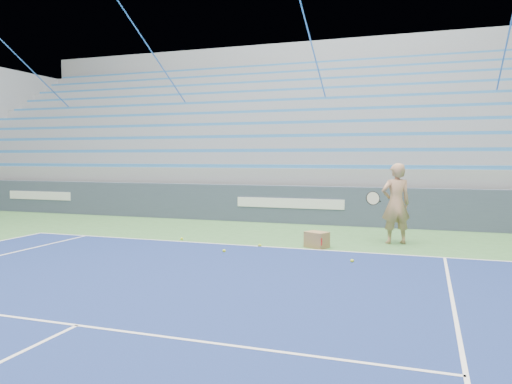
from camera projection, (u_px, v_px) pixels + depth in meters
The scene contains 8 objects.
sponsor_barrier at pixel (291, 204), 14.61m from camera, with size 30.00×0.32×1.10m.
bleachers at pixel (328, 147), 19.89m from camera, with size 31.00×9.15×7.30m.
tennis_player at pixel (396, 204), 11.10m from camera, with size 0.99×0.95×1.80m.
ball_box at pixel (317, 240), 10.67m from camera, with size 0.55×0.51×0.34m.
tennis_ball_0 at pixel (260, 245), 10.74m from camera, with size 0.07×0.07×0.07m, color #CDE12E.
tennis_ball_1 at pixel (352, 261), 9.14m from camera, with size 0.07×0.07×0.07m, color #CDE12E.
tennis_ball_2 at pixel (224, 251), 10.11m from camera, with size 0.07×0.07×0.07m, color #CDE12E.
tennis_ball_3 at pixel (182, 239), 11.61m from camera, with size 0.07×0.07×0.07m, color #CDE12E.
Camera 1 is at (3.74, 1.78, 1.93)m, focal length 35.00 mm.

